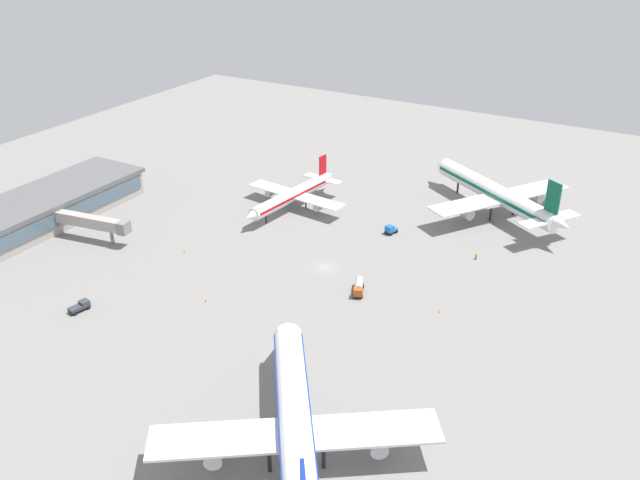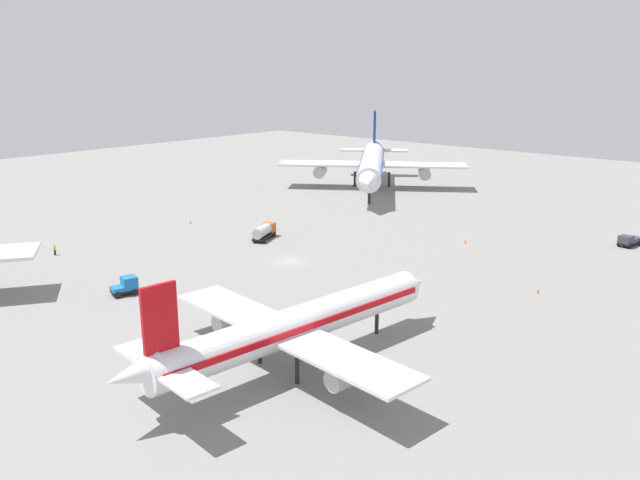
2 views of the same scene
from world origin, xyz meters
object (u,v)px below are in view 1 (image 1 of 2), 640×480
(safety_cone_near_gate, at_px, (206,301))
(ground_crew_worker, at_px, (476,256))
(baggage_tug, at_px, (391,230))
(safety_cone_mid_apron, at_px, (439,311))
(airplane_taxiing, at_px, (295,424))
(airplane_distant, at_px, (496,194))
(fuel_truck, at_px, (359,287))
(airplane_at_gate, at_px, (293,195))
(safety_cone_far_side, at_px, (184,251))
(pushback_tractor, at_px, (80,306))

(safety_cone_near_gate, bearing_deg, ground_crew_worker, 137.09)
(baggage_tug, distance_m, safety_cone_near_gate, 54.74)
(baggage_tug, relative_size, safety_cone_mid_apron, 5.98)
(airplane_taxiing, relative_size, airplane_distant, 1.01)
(airplane_distant, xyz_separation_m, fuel_truck, (56.37, -13.48, -4.63))
(fuel_truck, xyz_separation_m, safety_cone_near_gate, (20.05, -26.96, -1.09))
(airplane_at_gate, xyz_separation_m, safety_cone_mid_apron, (30.26, 55.10, -3.96))
(airplane_distant, bearing_deg, airplane_taxiing, 123.26)
(airplane_distant, bearing_deg, safety_cone_near_gate, 95.19)
(airplane_at_gate, bearing_deg, baggage_tug, 95.02)
(airplane_taxiing, distance_m, ground_crew_worker, 77.12)
(airplane_taxiing, distance_m, safety_cone_mid_apron, 50.57)
(safety_cone_far_side, bearing_deg, fuel_truck, 95.51)
(pushback_tractor, bearing_deg, airplane_taxiing, -90.36)
(airplane_taxiing, bearing_deg, safety_cone_mid_apron, -40.32)
(airplane_distant, height_order, safety_cone_far_side, airplane_distant)
(airplane_taxiing, xyz_separation_m, fuel_truck, (-48.90, -13.81, -4.79))
(airplane_distant, height_order, ground_crew_worker, airplane_distant)
(fuel_truck, bearing_deg, safety_cone_near_gate, -76.86)
(airplane_distant, relative_size, safety_cone_far_side, 79.82)
(fuel_truck, bearing_deg, safety_cone_far_side, -107.98)
(airplane_at_gate, relative_size, safety_cone_near_gate, 64.19)
(pushback_tractor, distance_m, ground_crew_worker, 91.48)
(airplane_distant, height_order, fuel_truck, airplane_distant)
(pushback_tractor, xyz_separation_m, safety_cone_near_gate, (-15.89, 20.87, -0.67))
(fuel_truck, distance_m, safety_cone_far_side, 46.19)
(airplane_at_gate, xyz_separation_m, baggage_tug, (0.76, 30.34, -3.10))
(baggage_tug, relative_size, safety_cone_near_gate, 5.98)
(pushback_tractor, relative_size, safety_cone_mid_apron, 7.82)
(airplane_at_gate, relative_size, safety_cone_mid_apron, 64.19)
(ground_crew_worker, height_order, safety_cone_mid_apron, ground_crew_worker)
(ground_crew_worker, bearing_deg, airplane_at_gate, -96.13)
(baggage_tug, height_order, safety_cone_mid_apron, baggage_tug)
(airplane_at_gate, relative_size, airplane_distant, 0.80)
(airplane_at_gate, height_order, baggage_tug, airplane_at_gate)
(airplane_taxiing, xyz_separation_m, airplane_distant, (-105.28, -0.33, -0.15))
(ground_crew_worker, relative_size, safety_cone_mid_apron, 2.78)
(airplane_distant, height_order, safety_cone_mid_apron, airplane_distant)
(pushback_tractor, xyz_separation_m, ground_crew_worker, (-63.88, 65.49, -0.12))
(fuel_truck, bearing_deg, airplane_distant, 143.07)
(baggage_tug, height_order, ground_crew_worker, baggage_tug)
(pushback_tractor, height_order, safety_cone_mid_apron, pushback_tractor)
(airplane_taxiing, bearing_deg, airplane_at_gate, -2.81)
(baggage_tug, bearing_deg, ground_crew_worker, 99.03)
(safety_cone_near_gate, bearing_deg, baggage_tug, 157.74)
(baggage_tug, relative_size, ground_crew_worker, 2.15)
(pushback_tractor, height_order, ground_crew_worker, pushback_tractor)
(pushback_tractor, bearing_deg, airplane_distant, -22.07)
(baggage_tug, xyz_separation_m, safety_cone_far_side, (35.04, -39.73, -0.86))
(fuel_truck, height_order, safety_cone_near_gate, fuel_truck)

